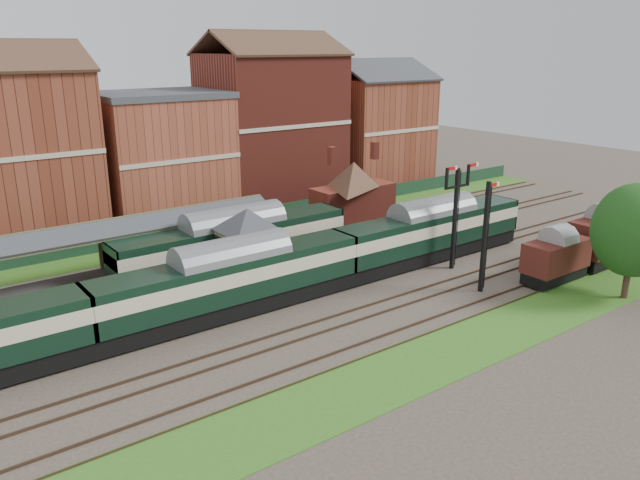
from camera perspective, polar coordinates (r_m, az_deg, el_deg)
ground at (r=44.43m, az=-0.94°, el=-4.87°), size 160.00×160.00×0.00m
grass_back at (r=57.42m, az=-10.32°, el=0.09°), size 90.00×4.50×0.06m
grass_front at (r=36.27m, az=10.42°, el=-10.51°), size 90.00×5.00×0.06m
fence at (r=58.95m, az=-11.23°, el=1.22°), size 90.00×0.12×1.50m
platform at (r=49.89m, az=-12.23°, el=-2.12°), size 55.00×3.40×1.00m
signal_box at (r=44.38m, az=-6.56°, el=-0.62°), size 5.40×5.40×6.00m
brick_hut at (r=49.27m, az=1.56°, el=-1.11°), size 3.20×2.64×2.94m
station_building at (r=57.64m, az=3.06°, el=4.46°), size 8.10×8.10×5.90m
canopy at (r=46.69m, az=-19.23°, el=1.20°), size 26.00×3.89×4.08m
semaphore_bracket at (r=49.00m, az=12.29°, el=2.58°), size 3.60×0.25×8.18m
semaphore_siding at (r=44.88m, az=14.84°, el=0.39°), size 1.23×0.25×8.00m
town_backdrop at (r=63.83m, az=-14.48°, el=7.99°), size 69.00×10.00×16.00m
dmu_train at (r=40.49m, az=-8.03°, el=-3.55°), size 55.13×2.90×4.24m
platform_railcar at (r=47.58m, az=-7.85°, el=-0.27°), size 18.82×2.97×4.34m
goods_van_a at (r=49.08m, az=20.77°, el=-1.48°), size 5.48×2.38×3.33m
goods_van_b at (r=54.50m, az=24.62°, el=0.24°), size 6.54×2.83×3.97m
tree_far at (r=46.92m, az=26.80°, el=0.78°), size 5.58×5.58×8.14m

